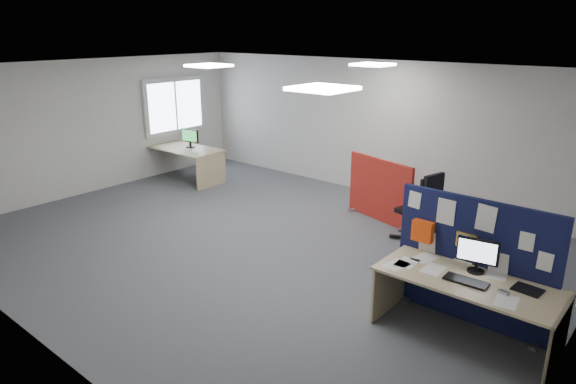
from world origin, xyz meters
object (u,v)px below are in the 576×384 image
Objects in this scene: red_divider at (380,191)px; navy_divider at (472,261)px; second_desk at (187,155)px; monitor_second at (190,137)px; office_chair at (423,205)px; monitor_main at (478,254)px; main_desk at (469,291)px.

navy_divider is at bearing -26.70° from red_divider.
second_desk is (-4.64, -0.52, 0.01)m from red_divider.
monitor_second is 0.39× the size of office_chair.
monitor_main is at bearing -14.59° from second_desk.
office_chair is (-1.53, 1.89, -0.28)m from monitor_main.
main_desk is 7.53m from monitor_second.
main_desk is 4.24× the size of monitor_second.
office_chair is (5.72, 0.01, 0.10)m from second_desk.
second_desk is 0.41m from monitor_second.
monitor_main reaches higher than second_desk.
navy_divider reaches higher than red_divider.
office_chair is (1.08, -0.52, 0.12)m from red_divider.
main_desk is at bearing -96.42° from monitor_main.
monitor_second is (0.05, 0.08, 0.40)m from second_desk.
monitor_main reaches higher than red_divider.
main_desk is at bearing -38.69° from office_chair.
office_chair is at bearing 126.73° from main_desk.
second_desk is 1.51× the size of office_chair.
monitor_main is 7.50m from second_desk.
main_desk is at bearing -25.87° from monitor_second.
red_divider is 3.21× the size of monitor_second.
office_chair reaches higher than main_desk.
office_chair is (-1.54, 2.06, 0.10)m from main_desk.
main_desk is 3.68m from red_divider.
monitor_main is at bearing -57.94° from navy_divider.
red_divider is at bearing 135.39° from main_desk.
navy_divider is 4.14× the size of monitor_main.
monitor_main is at bearing 93.36° from main_desk.
monitor_main is (-0.01, 0.17, 0.38)m from main_desk.
navy_divider is at bearing 109.34° from main_desk.
office_chair reaches higher than red_divider.
monitor_second is at bearing -166.19° from office_chair.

